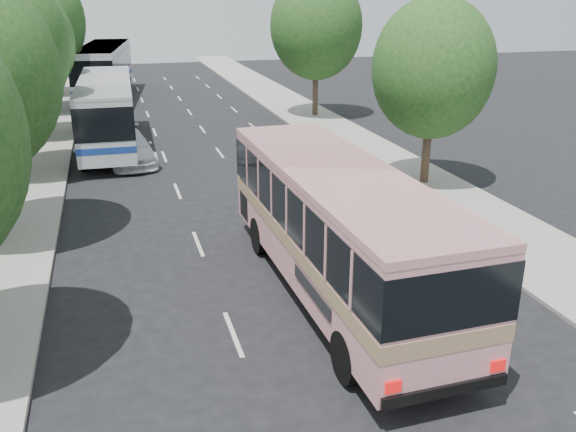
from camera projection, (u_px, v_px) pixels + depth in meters
name	position (u px, v px, depth m)	size (l,w,h in m)	color
ground	(284.00, 289.00, 17.49)	(120.00, 120.00, 0.00)	black
sidewalk_left	(35.00, 146.00, 33.25)	(4.00, 90.00, 0.15)	#9E998E
sidewalk_right	(328.00, 128.00, 37.71)	(4.00, 90.00, 0.12)	#9E998E
tree_left_d	(23.00, 38.00, 33.06)	(5.52, 5.52, 8.60)	#38281E
tree_left_e	(36.00, 17.00, 40.01)	(6.30, 6.30, 9.82)	#38281E
tree_left_f	(44.00, 19.00, 47.31)	(5.88, 5.88, 9.16)	#38281E
tree_right_near	(436.00, 64.00, 25.13)	(5.10, 5.10, 7.95)	#38281E
tree_right_far	(318.00, 22.00, 39.30)	(6.00, 6.00, 9.35)	#38281E
pink_bus	(337.00, 218.00, 16.43)	(3.16, 11.53, 3.66)	pink
pink_taxi	(289.00, 226.00, 20.21)	(1.66, 4.12, 1.40)	#CE1181
white_pickup	(129.00, 148.00, 30.07)	(2.13, 5.23, 1.52)	white
tour_coach_front	(107.00, 107.00, 32.37)	(2.99, 12.33, 3.67)	silver
tour_coach_rear	(104.00, 67.00, 47.38)	(4.67, 13.94, 4.09)	silver
taxi_roof_sign	(289.00, 204.00, 19.94)	(0.55, 0.18, 0.18)	silver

